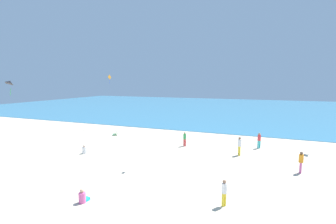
{
  "coord_description": "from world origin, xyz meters",
  "views": [
    {
      "loc": [
        7.14,
        -10.64,
        6.23
      ],
      "look_at": [
        0.0,
        7.13,
        3.87
      ],
      "focal_mm": 26.53,
      "sensor_mm": 36.0,
      "label": 1
    }
  ],
  "objects_px": {
    "person_1": "(259,139)",
    "person_6": "(84,150)",
    "kite_black": "(10,82)",
    "kite_orange": "(110,77)",
    "person_7": "(185,138)",
    "person_3": "(83,197)",
    "beach_chair_far_left": "(116,133)",
    "person_2": "(301,161)",
    "person_0": "(239,145)",
    "person_5": "(224,191)"
  },
  "relations": [
    {
      "from": "kite_black",
      "to": "person_1",
      "type": "bearing_deg",
      "value": 30.94
    },
    {
      "from": "person_5",
      "to": "person_0",
      "type": "bearing_deg",
      "value": 125.62
    },
    {
      "from": "person_3",
      "to": "person_7",
      "type": "relative_size",
      "value": 0.54
    },
    {
      "from": "person_0",
      "to": "person_3",
      "type": "height_order",
      "value": "person_0"
    },
    {
      "from": "beach_chair_far_left",
      "to": "person_2",
      "type": "bearing_deg",
      "value": 122.04
    },
    {
      "from": "person_0",
      "to": "person_2",
      "type": "bearing_deg",
      "value": 122.21
    },
    {
      "from": "person_7",
      "to": "person_6",
      "type": "bearing_deg",
      "value": 143.56
    },
    {
      "from": "person_7",
      "to": "kite_black",
      "type": "distance_m",
      "value": 15.42
    },
    {
      "from": "person_6",
      "to": "kite_black",
      "type": "distance_m",
      "value": 7.87
    },
    {
      "from": "person_3",
      "to": "kite_black",
      "type": "height_order",
      "value": "kite_black"
    },
    {
      "from": "person_3",
      "to": "kite_orange",
      "type": "bearing_deg",
      "value": 37.62
    },
    {
      "from": "person_2",
      "to": "person_5",
      "type": "height_order",
      "value": "person_2"
    },
    {
      "from": "person_1",
      "to": "person_5",
      "type": "distance_m",
      "value": 12.29
    },
    {
      "from": "kite_black",
      "to": "person_2",
      "type": "bearing_deg",
      "value": 13.78
    },
    {
      "from": "beach_chair_far_left",
      "to": "person_3",
      "type": "relative_size",
      "value": 1.01
    },
    {
      "from": "person_0",
      "to": "person_6",
      "type": "distance_m",
      "value": 13.36
    },
    {
      "from": "person_5",
      "to": "person_6",
      "type": "height_order",
      "value": "person_5"
    },
    {
      "from": "person_1",
      "to": "kite_black",
      "type": "relative_size",
      "value": 1.15
    },
    {
      "from": "person_0",
      "to": "kite_black",
      "type": "height_order",
      "value": "kite_black"
    },
    {
      "from": "person_1",
      "to": "person_7",
      "type": "height_order",
      "value": "person_1"
    },
    {
      "from": "person_3",
      "to": "person_5",
      "type": "relative_size",
      "value": 0.55
    },
    {
      "from": "person_3",
      "to": "kite_black",
      "type": "distance_m",
      "value": 12.17
    },
    {
      "from": "person_2",
      "to": "kite_black",
      "type": "xyz_separation_m",
      "value": [
        -20.92,
        -5.13,
        5.29
      ]
    },
    {
      "from": "person_2",
      "to": "person_5",
      "type": "bearing_deg",
      "value": 58.21
    },
    {
      "from": "person_1",
      "to": "person_2",
      "type": "height_order",
      "value": "person_2"
    },
    {
      "from": "person_5",
      "to": "kite_orange",
      "type": "relative_size",
      "value": 1.18
    },
    {
      "from": "person_7",
      "to": "person_2",
      "type": "bearing_deg",
      "value": -95.39
    },
    {
      "from": "person_1",
      "to": "person_5",
      "type": "height_order",
      "value": "person_1"
    },
    {
      "from": "person_3",
      "to": "person_7",
      "type": "xyz_separation_m",
      "value": [
        1.38,
        12.71,
        0.52
      ]
    },
    {
      "from": "person_1",
      "to": "kite_orange",
      "type": "relative_size",
      "value": 1.26
    },
    {
      "from": "person_2",
      "to": "person_3",
      "type": "relative_size",
      "value": 1.99
    },
    {
      "from": "person_1",
      "to": "person_6",
      "type": "distance_m",
      "value": 15.92
    },
    {
      "from": "person_1",
      "to": "person_2",
      "type": "distance_m",
      "value": 6.37
    },
    {
      "from": "person_6",
      "to": "person_7",
      "type": "relative_size",
      "value": 0.54
    },
    {
      "from": "person_5",
      "to": "kite_black",
      "type": "distance_m",
      "value": 17.7
    },
    {
      "from": "person_5",
      "to": "kite_black",
      "type": "bearing_deg",
      "value": -150.53
    },
    {
      "from": "person_2",
      "to": "kite_black",
      "type": "relative_size",
      "value": 1.18
    },
    {
      "from": "person_7",
      "to": "person_5",
      "type": "bearing_deg",
      "value": -135.82
    },
    {
      "from": "beach_chair_far_left",
      "to": "kite_black",
      "type": "height_order",
      "value": "kite_black"
    },
    {
      "from": "person_0",
      "to": "person_3",
      "type": "bearing_deg",
      "value": 33.96
    },
    {
      "from": "beach_chair_far_left",
      "to": "person_6",
      "type": "relative_size",
      "value": 1.01
    },
    {
      "from": "person_3",
      "to": "person_7",
      "type": "distance_m",
      "value": 12.79
    },
    {
      "from": "person_6",
      "to": "kite_black",
      "type": "bearing_deg",
      "value": 97.92
    },
    {
      "from": "person_1",
      "to": "person_6",
      "type": "bearing_deg",
      "value": 90.35
    },
    {
      "from": "person_1",
      "to": "kite_orange",
      "type": "distance_m",
      "value": 20.29
    },
    {
      "from": "beach_chair_far_left",
      "to": "person_5",
      "type": "bearing_deg",
      "value": 98.71
    },
    {
      "from": "beach_chair_far_left",
      "to": "person_5",
      "type": "relative_size",
      "value": 0.55
    },
    {
      "from": "person_1",
      "to": "person_6",
      "type": "xyz_separation_m",
      "value": [
        -14.06,
        -7.45,
        -0.57
      ]
    },
    {
      "from": "person_1",
      "to": "person_6",
      "type": "height_order",
      "value": "person_1"
    },
    {
      "from": "person_3",
      "to": "person_6",
      "type": "xyz_separation_m",
      "value": [
        -5.97,
        7.13,
        0.0
      ]
    }
  ]
}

